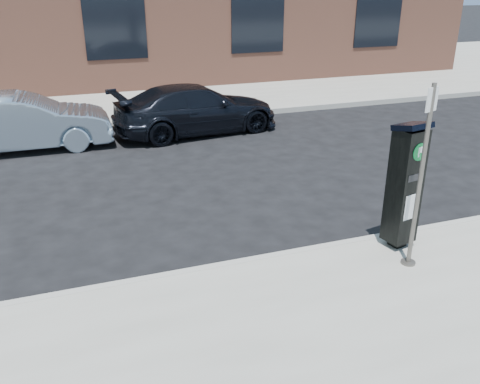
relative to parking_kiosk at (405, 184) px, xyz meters
name	(u,v)px	position (x,y,z in m)	size (l,w,h in m)	color
ground	(234,271)	(-2.39, 0.35, -1.10)	(120.00, 120.00, 0.00)	black
sidewalk_far	(114,84)	(-2.39, 14.35, -1.03)	(60.00, 12.00, 0.15)	gray
curb_near	(234,267)	(-2.39, 0.33, -1.03)	(60.00, 0.12, 0.16)	#9E9B93
curb_far	(140,123)	(-2.39, 8.37, -1.03)	(60.00, 0.12, 0.16)	#9E9B93
parking_kiosk	(405,184)	(0.00, 0.00, 0.00)	(0.49, 0.45, 1.86)	black
sign_pole	(420,180)	(-0.16, -0.49, 0.26)	(0.21, 0.20, 2.45)	#56504C
car_silver	(23,122)	(-5.27, 7.13, -0.45)	(1.38, 3.97, 1.31)	#94A9BC
car_dark	(196,109)	(-1.09, 7.18, -0.48)	(1.75, 4.30, 1.25)	black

